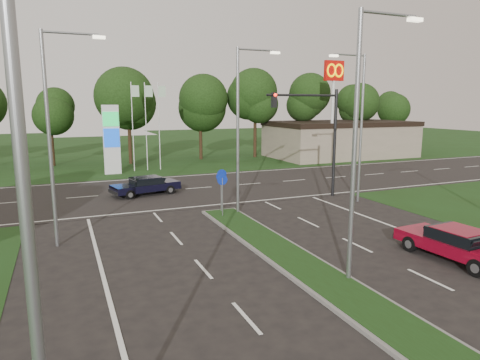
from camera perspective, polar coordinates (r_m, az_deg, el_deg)
name	(u,v)px	position (r m, az deg, el deg)	size (l,w,h in m)	color
verge_far	(125,149)	(61.25, -15.14, 4.06)	(160.00, 50.00, 0.02)	#193210
cross_road	(185,189)	(31.10, -7.31, -1.23)	(160.00, 12.00, 0.02)	black
median_kerb	(368,309)	(13.77, 16.66, -16.16)	(2.00, 26.00, 0.12)	slate
commercial_building	(340,139)	(51.34, 13.21, 5.29)	(16.00, 9.00, 4.00)	gray
streetlight_median_near	(360,134)	(14.61, 15.73, 5.88)	(2.53, 0.22, 9.00)	gray
streetlight_median_far	(241,122)	(23.28, 0.17, 7.68)	(2.53, 0.22, 9.00)	gray
streetlight_left_near	(43,189)	(5.51, -24.80, -1.04)	(2.53, 0.22, 9.00)	gray
streetlight_left_far	(54,128)	(19.44, -23.59, 6.37)	(2.53, 0.22, 9.00)	gray
streetlight_right_far	(359,120)	(27.28, 15.57, 7.67)	(2.53, 0.22, 9.00)	gray
traffic_signal	(318,126)	(27.98, 10.37, 7.05)	(5.10, 0.42, 7.00)	black
median_signs	(222,184)	(23.66, -2.45, -0.50)	(1.16, 1.76, 2.38)	gray
gas_pylon	(114,138)	(38.81, -16.47, 5.45)	(5.80, 1.26, 8.00)	silver
mcdonalds_sign	(334,85)	(45.62, 12.38, 12.28)	(2.20, 0.47, 10.40)	silver
treeline_far	(143,97)	(46.09, -12.80, 10.80)	(6.00, 6.00, 9.90)	black
red_sedan	(457,243)	(18.95, 26.97, -7.51)	(2.19, 4.74, 1.27)	maroon
navy_sedan	(146,185)	(29.56, -12.44, -0.69)	(4.68, 2.69, 1.21)	black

